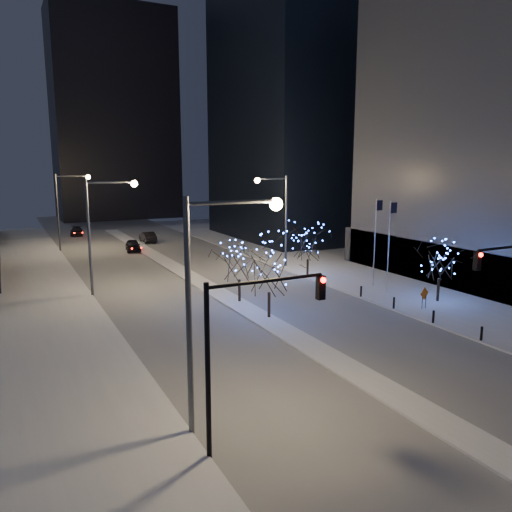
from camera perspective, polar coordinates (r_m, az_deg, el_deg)
ground at (r=25.78m, az=16.64°, el=-15.81°), size 160.00×160.00×0.00m
road at (r=55.14m, az=-9.20°, el=-1.40°), size 20.00×130.00×0.02m
median at (r=50.49m, az=-7.45°, el=-2.37°), size 2.00×80.00×0.15m
east_sidewalk at (r=49.36m, az=13.33°, el=-2.87°), size 10.00×90.00×0.15m
west_sidewalk at (r=38.19m, az=-22.45°, el=-7.32°), size 8.00×90.00×0.15m
horizon_block at (r=111.16m, az=-15.90°, el=15.14°), size 24.00×14.00×42.00m
street_lamp_w_near at (r=20.44m, az=-4.97°, el=-2.94°), size 4.40×0.56×10.00m
street_lamp_w_mid at (r=44.33m, az=-17.28°, el=3.88°), size 4.40×0.56×10.00m
street_lamp_w_far at (r=69.01m, az=-20.91°, el=5.87°), size 4.40×0.56×10.00m
street_lamp_east at (r=53.66m, az=2.62°, el=5.36°), size 3.90×0.56×10.00m
traffic_signal_west at (r=19.37m, az=-1.24°, el=-9.03°), size 5.26×0.43×7.00m
flagpoles at (r=45.40m, az=14.24°, el=2.02°), size 1.35×2.60×8.00m
bollards at (r=38.96m, az=17.47°, el=-5.85°), size 0.16×12.16×0.90m
car_near at (r=66.99m, az=-13.89°, el=1.17°), size 2.39×4.58×1.49m
car_mid at (r=74.27m, az=-12.27°, el=2.14°), size 1.70×4.66×1.52m
car_far at (r=84.22m, az=-19.82°, el=2.65°), size 2.52×4.81×1.33m
holiday_tree_median_near at (r=36.00m, az=1.52°, el=-1.29°), size 5.68×5.68×5.99m
holiday_tree_median_far at (r=40.33m, az=-1.93°, el=-0.67°), size 4.14×4.14×5.06m
holiday_tree_plaza_near at (r=43.05m, az=20.30°, el=-0.53°), size 4.74×4.74×5.10m
holiday_tree_plaza_far at (r=49.82m, az=5.96°, el=1.54°), size 5.78×5.78×5.42m
construction_sign at (r=40.89m, az=18.68°, el=-4.31°), size 1.03×0.23×1.72m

